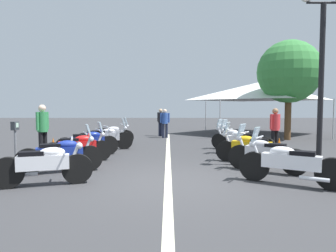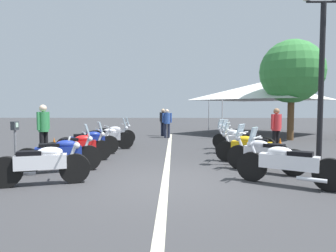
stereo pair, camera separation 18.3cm
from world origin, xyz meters
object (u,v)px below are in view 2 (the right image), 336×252
Objects in this scene: motorcycle_right_row_2 at (250,148)px; event_tent at (263,91)px; motorcycle_left_row_0 at (42,164)px; street_lamp_twin_globe at (322,46)px; motorcycle_left_row_3 at (89,142)px; bystander_2 at (163,120)px; parking_meter at (15,137)px; bystander_1 at (43,127)px; motorcycle_left_row_4 at (106,137)px; traffic_cone_1 at (54,147)px; motorcycle_left_row_2 at (79,147)px; bystander_0 at (167,121)px; motorcycle_right_row_4 at (237,139)px; motorcycle_right_row_0 at (287,163)px; motorcycle_left_row_5 at (111,134)px; motorcycle_right_row_1 at (264,154)px; roadside_tree_0 at (292,72)px; bystander_3 at (276,127)px; motorcycle_right_row_3 at (243,142)px; traffic_cone_0 at (280,147)px; motorcycle_left_row_1 at (60,154)px.

event_tent reaches higher than motorcycle_right_row_2.
motorcycle_left_row_0 is 7.50m from street_lamp_twin_globe.
bystander_2 is at bearing 46.47° from motorcycle_left_row_3.
parking_meter is at bearing -140.29° from motorcycle_left_row_3.
bystander_1 is (2.00, 0.14, 0.13)m from parking_meter.
motorcycle_left_row_3 is 1.45m from motorcycle_left_row_4.
motorcycle_left_row_2 is at bearing -135.20° from traffic_cone_1.
bystander_0 reaches higher than motorcycle_left_row_0.
motorcycle_right_row_4 is 1.38× the size of parking_meter.
motorcycle_right_row_0 is 0.30× the size of event_tent.
traffic_cone_1 is at bearing 130.38° from event_tent.
motorcycle_right_row_2 is 8.73m from bystander_2.
motorcycle_left_row_5 is 5.50m from parking_meter.
motorcycle_right_row_1 is 0.35× the size of roadside_tree_0.
roadside_tree_0 reaches higher than street_lamp_twin_globe.
motorcycle_left_row_0 is at bearing 31.89° from motorcycle_right_row_0.
motorcycle_right_row_4 is 1.10× the size of bystander_3.
street_lamp_twin_globe is 3.02× the size of bystander_2.
traffic_cone_1 is 0.35× the size of bystander_1.
motorcycle_right_row_0 is at bearing -16.88° from motorcycle_left_row_0.
street_lamp_twin_globe reaches higher than motorcycle_left_row_2.
bystander_0 reaches higher than motorcycle_left_row_5.
motorcycle_right_row_3 is 1.15× the size of bystander_3.
motorcycle_left_row_3 is at bearing -93.63° from traffic_cone_1.
motorcycle_left_row_4 is 3.56× the size of traffic_cone_0.
motorcycle_left_row_4 reaches higher than motorcycle_right_row_0.
bystander_1 is (-0.59, 0.10, 0.73)m from traffic_cone_1.
motorcycle_right_row_0 is 0.98× the size of motorcycle_right_row_2.
motorcycle_left_row_1 is at bearing -93.47° from bystander_3.
motorcycle_left_row_3 is at bearing 145.52° from bystander_0.
motorcycle_left_row_2 is 5.90m from motorcycle_right_row_0.
parking_meter is 8.55m from bystander_3.
motorcycle_left_row_1 reaches higher than motorcycle_right_row_1.
motorcycle_right_row_2 is at bearing -117.12° from bystander_2.
motorcycle_right_row_2 is (-1.31, -5.19, 0.00)m from motorcycle_left_row_3.
street_lamp_twin_globe is 8.86m from traffic_cone_1.
bystander_0 is at bearing -122.06° from bystander_2.
motorcycle_right_row_4 is (2.51, -5.30, -0.01)m from motorcycle_left_row_2.
motorcycle_right_row_2 is 6.59m from bystander_1.
roadside_tree_0 is (4.93, -3.51, 2.95)m from motorcycle_right_row_3.
motorcycle_left_row_5 is 5.80m from motorcycle_right_row_3.
motorcycle_right_row_0 is 1.30m from motorcycle_right_row_1.
motorcycle_left_row_3 is 1.11× the size of motorcycle_right_row_4.
motorcycle_left_row_4 is at bearing -105.36° from motorcycle_left_row_5.
motorcycle_left_row_0 is 14.83m from event_tent.
motorcycle_left_row_4 reaches higher than motorcycle_left_row_3.
bystander_0 is at bearing -37.89° from motorcycle_right_row_1.
parking_meter is 0.80× the size of bystander_3.
motorcycle_right_row_0 is at bearing 117.32° from motorcycle_right_row_2.
traffic_cone_0 is at bearing 155.18° from roadside_tree_0.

